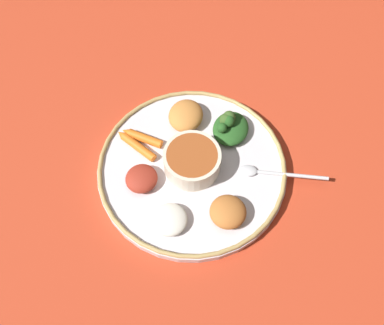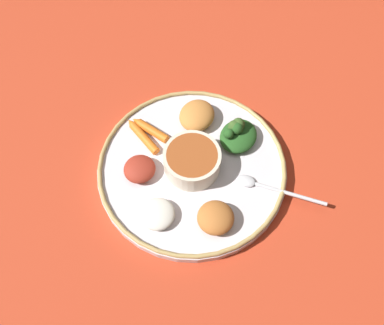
{
  "view_description": "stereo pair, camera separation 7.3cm",
  "coord_description": "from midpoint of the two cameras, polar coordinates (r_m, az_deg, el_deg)",
  "views": [
    {
      "loc": [
        0.02,
        0.35,
        0.68
      ],
      "look_at": [
        0.0,
        0.0,
        0.03
      ],
      "focal_mm": 37.5,
      "sensor_mm": 36.0,
      "label": 1
    },
    {
      "loc": [
        -0.05,
        0.35,
        0.68
      ],
      "look_at": [
        0.0,
        0.0,
        0.03
      ],
      "focal_mm": 37.5,
      "sensor_mm": 36.0,
      "label": 2
    }
  ],
  "objects": [
    {
      "name": "carrot_near_spoon",
      "position": [
        0.78,
        -3.32,
        4.49
      ],
      "size": [
        0.08,
        0.05,
        0.02
      ],
      "color": "orange",
      "rests_on": "platter"
    },
    {
      "name": "mound_squash",
      "position": [
        0.79,
        3.38,
        6.47
      ],
      "size": [
        0.09,
        0.09,
        0.03
      ],
      "primitive_type": "ellipsoid",
      "rotation": [
        0.0,
        0.0,
        1.23
      ],
      "color": "#C67A38",
      "rests_on": "platter"
    },
    {
      "name": "center_bowl",
      "position": [
        0.73,
        2.88,
        0.07
      ],
      "size": [
        0.11,
        0.11,
        0.04
      ],
      "color": "beige",
      "rests_on": "platter"
    },
    {
      "name": "greens_pile",
      "position": [
        0.77,
        9.22,
        3.8
      ],
      "size": [
        0.1,
        0.1,
        0.05
      ],
      "color": "#23511E",
      "rests_on": "platter"
    },
    {
      "name": "spoon",
      "position": [
        0.74,
        13.37,
        -3.66
      ],
      "size": [
        0.16,
        0.04,
        0.01
      ],
      "color": "silver",
      "rests_on": "platter"
    },
    {
      "name": "platter",
      "position": [
        0.76,
        2.77,
        -1.14
      ],
      "size": [
        0.35,
        0.35,
        0.02
      ],
      "primitive_type": "cylinder",
      "color": "silver",
      "rests_on": "ground_plane"
    },
    {
      "name": "mound_chickpea",
      "position": [
        0.69,
        6.44,
        -8.1
      ],
      "size": [
        0.08,
        0.08,
        0.03
      ],
      "primitive_type": "ellipsoid",
      "rotation": [
        0.0,
        0.0,
        3.5
      ],
      "color": "#B2662D",
      "rests_on": "platter"
    },
    {
      "name": "mound_beet",
      "position": [
        0.73,
        -4.64,
        -1.19
      ],
      "size": [
        0.08,
        0.08,
        0.03
      ],
      "primitive_type": "ellipsoid",
      "rotation": [
        0.0,
        0.0,
        4.06
      ],
      "color": "maroon",
      "rests_on": "platter"
    },
    {
      "name": "mound_rice_white",
      "position": [
        0.7,
        -1.91,
        -7.62
      ],
      "size": [
        0.08,
        0.08,
        0.02
      ],
      "primitive_type": "ellipsoid",
      "rotation": [
        0.0,
        0.0,
        3.66
      ],
      "color": "silver",
      "rests_on": "platter"
    },
    {
      "name": "carrot_outer",
      "position": [
        0.77,
        -4.39,
        3.56
      ],
      "size": [
        0.08,
        0.08,
        0.02
      ],
      "color": "orange",
      "rests_on": "platter"
    },
    {
      "name": "ground_plane",
      "position": [
        0.76,
        2.74,
        -1.46
      ],
      "size": [
        2.4,
        2.4,
        0.0
      ],
      "primitive_type": "plane",
      "color": "#B7381E"
    },
    {
      "name": "platter_rim",
      "position": [
        0.74,
        2.81,
        -0.7
      ],
      "size": [
        0.35,
        0.35,
        0.01
      ],
      "primitive_type": "torus",
      "color": "tan",
      "rests_on": "platter"
    }
  ]
}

